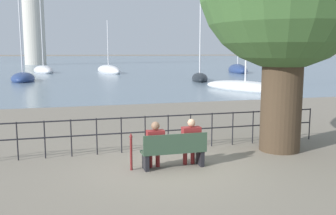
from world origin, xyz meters
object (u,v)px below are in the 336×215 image
seated_person_right (191,140)px  sailboat_2 (200,78)px  sailboat_0 (23,78)px  sailboat_1 (43,70)px  harbor_lighthouse (33,10)px  sailboat_3 (108,70)px  sailboat_4 (238,70)px  closed_umbrella (131,149)px  seated_person_left (155,143)px  sailboat_5 (245,87)px  park_bench (174,151)px

seated_person_right → sailboat_2: 29.75m
seated_person_right → sailboat_0: sailboat_0 is taller
sailboat_1 → harbor_lighthouse: 40.85m
sailboat_3 → sailboat_4: size_ratio=0.82×
closed_umbrella → sailboat_3: 45.39m
seated_person_left → seated_person_right: 0.93m
sailboat_3 → sailboat_4: sailboat_4 is taller
sailboat_0 → harbor_lighthouse: bearing=91.0°
sailboat_4 → sailboat_5: size_ratio=0.93×
park_bench → sailboat_0: bearing=101.6°
seated_person_right → sailboat_3: size_ratio=0.14×
sailboat_1 → harbor_lighthouse: (-3.46, 38.73, 12.54)m
seated_person_left → sailboat_0: sailboat_0 is taller
park_bench → seated_person_right: (0.47, 0.07, 0.25)m
sailboat_0 → sailboat_3: bearing=51.8°
park_bench → harbor_lighthouse: size_ratio=0.06×
closed_umbrella → sailboat_1: size_ratio=0.07×
sailboat_3 → sailboat_4: bearing=-23.9°
seated_person_left → sailboat_3: (4.20, 45.17, -0.32)m
park_bench → sailboat_0: 32.30m
seated_person_left → sailboat_1: 48.33m
seated_person_right → sailboat_4: 46.24m
seated_person_right → sailboat_1: (-5.71, 48.09, -0.31)m
park_bench → sailboat_3: bearing=85.3°
closed_umbrella → sailboat_5: size_ratio=0.08×
sailboat_5 → seated_person_right: bearing=-143.9°
sailboat_5 → sailboat_0: bearing=117.7°
sailboat_5 → closed_umbrella: bearing=-147.6°
closed_umbrella → sailboat_1: sailboat_1 is taller
park_bench → sailboat_4: 46.53m
sailboat_2 → sailboat_5: bearing=-73.6°
sailboat_2 → sailboat_4: sailboat_4 is taller
sailboat_0 → sailboat_2: bearing=-13.5°
seated_person_left → sailboat_1: sailboat_1 is taller
seated_person_left → seated_person_right: bearing=-0.1°
sailboat_2 → closed_umbrella: bearing=-96.1°
harbor_lighthouse → sailboat_5: bearing=-74.3°
park_bench → harbor_lighthouse: (-8.70, 86.90, 12.48)m
seated_person_right → sailboat_3: sailboat_3 is taller
sailboat_0 → closed_umbrella: bearing=-81.6°
sailboat_2 → sailboat_4: 17.05m
closed_umbrella → harbor_lighthouse: size_ratio=0.03×
sailboat_5 → harbor_lighthouse: 73.40m
park_bench → sailboat_2: size_ratio=0.16×
sailboat_1 → sailboat_3: sailboat_1 is taller
seated_person_right → sailboat_0: size_ratio=0.12×
seated_person_right → closed_umbrella: size_ratio=1.29×
sailboat_2 → harbor_lighthouse: (-19.82, 59.05, 12.60)m
park_bench → closed_umbrella: bearing=173.9°
sailboat_0 → sailboat_4: size_ratio=0.96×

